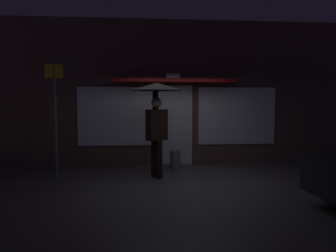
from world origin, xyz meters
name	(u,v)px	position (x,y,z in m)	size (l,w,h in m)	color
ground_plane	(183,184)	(0.00, 0.00, 0.00)	(18.00, 18.00, 0.00)	#423F44
building_facade	(172,93)	(0.00, 2.34, 1.98)	(10.92, 1.00, 4.00)	brown
person_with_umbrella	(157,103)	(-0.52, 0.60, 1.72)	(1.20, 1.20, 2.17)	black
street_sign_post	(55,112)	(-2.81, 0.78, 1.51)	(0.40, 0.07, 2.68)	#595B60
sidewalk_bollard	(175,160)	(0.01, 1.53, 0.24)	(0.27, 0.27, 0.48)	slate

